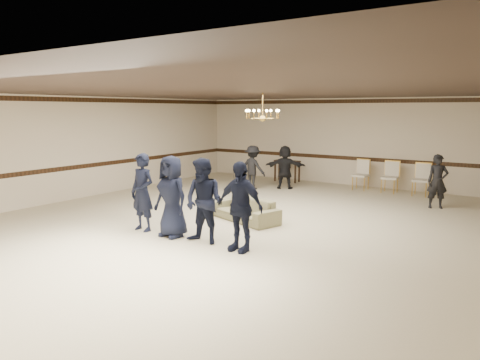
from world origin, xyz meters
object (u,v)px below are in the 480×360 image
Objects in this scene: boy_b at (172,197)px; boy_d at (240,206)px; adult_right at (438,182)px; banquet_chair_left at (361,175)px; chandelier at (263,106)px; banquet_chair_right at (421,180)px; console_table at (287,171)px; adult_left at (253,167)px; adult_mid at (285,167)px; boy_c at (204,201)px; banquet_chair_mid at (390,177)px; boy_a at (142,192)px; settee at (245,209)px.

boy_b is 1.80m from boy_d.
adult_right is 3.26m from banquet_chair_left.
banquet_chair_right is at bearing 60.87° from chandelier.
banquet_chair_left is (-2.79, 1.66, -0.24)m from adult_right.
adult_right is 6.09m from console_table.
adult_mid is at bearing -136.87° from adult_left.
boy_b is at bearing -147.40° from adult_right.
boy_c reaches higher than banquet_chair_mid.
boy_c is at bearing 1.53° from boy_a.
banquet_chair_right is (5.21, 1.96, -0.24)m from adult_left.
boy_d is (1.80, -0.00, 0.00)m from boy_b.
chandelier reaches higher than boy_a.
adult_left is 1.47× the size of banquet_chair_mid.
boy_c is 6.98m from adult_mid.
adult_mid is (-1.74, 6.75, -0.13)m from boy_c.
boy_c is 0.90m from boy_d.
banquet_chair_right is (3.47, 8.01, -0.37)m from boy_b.
adult_right is (2.46, 6.35, -0.13)m from boy_d.
chandelier is 4.49m from adult_left.
banquet_chair_mid is at bearing 113.57° from adult_right.
adult_mid is 1.47× the size of banquet_chair_mid.
boy_c is 1.17× the size of adult_right.
console_table is (-2.43, 8.21, -0.48)m from boy_c.
chandelier reaches higher than banquet_chair_left.
boy_d is 7.25m from adult_mid.
settee is 5.67m from adult_right.
chandelier reaches higher than boy_d.
banquet_chair_left is at bearing 99.24° from settee.
adult_mid reaches higher than banquet_chair_mid.
adult_mid is (-1.38, 4.65, 0.48)m from settee.
chandelier is 3.77m from boy_a.
boy_b is at bearing 111.29° from adult_left.
boy_c is 8.18m from banquet_chair_mid.
boy_a is 1.17× the size of adult_mid.
console_table is (-3.33, 8.21, -0.48)m from boy_d.
chandelier reaches higher than console_table.
banquet_chair_left is (2.31, 1.26, -0.24)m from adult_mid.
boy_d is 6.81m from adult_right.
banquet_chair_left is at bearing 125.66° from adult_right.
boy_d reaches higher than adult_left.
adult_left is 1.47× the size of banquet_chair_right.
chandelier reaches higher than boy_c.
console_table is at bearing -178.04° from banquet_chair_left.
chandelier reaches higher than adult_mid.
boy_b is 1.17× the size of adult_right.
chandelier is 0.90× the size of banquet_chair_right.
adult_right is (4.26, 6.35, -0.13)m from boy_b.
boy_d reaches higher than adult_mid.
banquet_chair_mid is (4.21, 1.96, -0.24)m from adult_left.
boy_c is at bearing -88.29° from banquet_chair_left.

